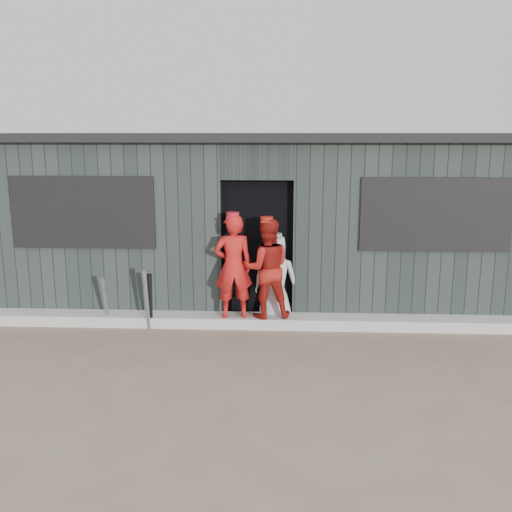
# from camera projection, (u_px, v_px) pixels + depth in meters

# --- Properties ---
(ground) EXTENTS (80.00, 80.00, 0.00)m
(ground) POSITION_uv_depth(u_px,v_px,m) (248.00, 382.00, 6.13)
(ground) COLOR brown
(ground) RESTS_ON ground
(curb) EXTENTS (8.00, 0.36, 0.15)m
(curb) POSITION_uv_depth(u_px,v_px,m) (256.00, 321.00, 7.89)
(curb) COLOR #ABABA5
(curb) RESTS_ON ground
(bat_left) EXTENTS (0.10, 0.32, 0.74)m
(bat_left) POSITION_uv_depth(u_px,v_px,m) (105.00, 301.00, 7.78)
(bat_left) COLOR gray
(bat_left) RESTS_ON ground
(bat_mid) EXTENTS (0.08, 0.21, 0.87)m
(bat_mid) POSITION_uv_depth(u_px,v_px,m) (147.00, 300.00, 7.62)
(bat_mid) COLOR gray
(bat_mid) RESTS_ON ground
(bat_right) EXTENTS (0.11, 0.23, 0.80)m
(bat_right) POSITION_uv_depth(u_px,v_px,m) (151.00, 301.00, 7.70)
(bat_right) COLOR black
(bat_right) RESTS_ON ground
(player_red_left) EXTENTS (0.57, 0.42, 1.42)m
(player_red_left) POSITION_uv_depth(u_px,v_px,m) (233.00, 266.00, 7.69)
(player_red_left) COLOR #B51916
(player_red_left) RESTS_ON curb
(player_red_right) EXTENTS (0.73, 0.61, 1.36)m
(player_red_right) POSITION_uv_depth(u_px,v_px,m) (267.00, 268.00, 7.71)
(player_red_right) COLOR maroon
(player_red_right) RESTS_ON curb
(player_grey_back) EXTENTS (0.66, 0.48, 1.25)m
(player_grey_back) POSITION_uv_depth(u_px,v_px,m) (276.00, 279.00, 7.97)
(player_grey_back) COLOR #BEBEBE
(player_grey_back) RESTS_ON ground
(dugout) EXTENTS (8.30, 3.30, 2.62)m
(dugout) POSITION_uv_depth(u_px,v_px,m) (261.00, 217.00, 9.28)
(dugout) COLOR black
(dugout) RESTS_ON ground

